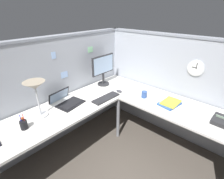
% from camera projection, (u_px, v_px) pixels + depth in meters
% --- Properties ---
extents(ground_plane, '(6.80, 6.80, 0.00)m').
position_uv_depth(ground_plane, '(119.00, 146.00, 2.56)').
color(ground_plane, '#4C443D').
extents(cubicle_wall_back, '(2.57, 0.12, 1.58)m').
position_uv_depth(cubicle_wall_back, '(60.00, 90.00, 2.49)').
color(cubicle_wall_back, '#999EA8').
rests_on(cubicle_wall_back, ground).
extents(cubicle_wall_right, '(0.12, 2.37, 1.58)m').
position_uv_depth(cubicle_wall_right, '(168.00, 86.00, 2.63)').
color(cubicle_wall_right, '#999EA8').
rests_on(cubicle_wall_right, ground).
extents(desk, '(2.35, 2.15, 0.73)m').
position_uv_depth(desk, '(115.00, 117.00, 2.16)').
color(desk, silver).
rests_on(desk, ground).
extents(monitor, '(0.46, 0.20, 0.50)m').
position_uv_depth(monitor, '(103.00, 68.00, 2.72)').
color(monitor, '#232326').
rests_on(monitor, desk).
extents(laptop, '(0.39, 0.43, 0.22)m').
position_uv_depth(laptop, '(66.00, 101.00, 2.29)').
color(laptop, black).
rests_on(laptop, desk).
extents(keyboard, '(0.43, 0.15, 0.02)m').
position_uv_depth(keyboard, '(106.00, 98.00, 2.39)').
color(keyboard, '#232326').
rests_on(keyboard, desk).
extents(computer_mouse, '(0.06, 0.10, 0.03)m').
position_uv_depth(computer_mouse, '(119.00, 91.00, 2.58)').
color(computer_mouse, '#38383D').
rests_on(computer_mouse, desk).
extents(desk_lamp_dome, '(0.24, 0.24, 0.44)m').
position_uv_depth(desk_lamp_dome, '(35.00, 88.00, 1.86)').
color(desk_lamp_dome, '#B7BABF').
rests_on(desk_lamp_dome, desk).
extents(pen_cup, '(0.08, 0.08, 0.18)m').
position_uv_depth(pen_cup, '(24.00, 125.00, 1.78)').
color(pen_cup, black).
rests_on(pen_cup, desk).
extents(office_phone, '(0.20, 0.21, 0.11)m').
position_uv_depth(office_phone, '(223.00, 122.00, 1.85)').
color(office_phone, '#232326').
rests_on(office_phone, desk).
extents(book_stack, '(0.31, 0.25, 0.04)m').
position_uv_depth(book_stack, '(170.00, 103.00, 2.24)').
color(book_stack, '#335999').
rests_on(book_stack, desk).
extents(coffee_mug, '(0.08, 0.08, 0.10)m').
position_uv_depth(coffee_mug, '(144.00, 94.00, 2.41)').
color(coffee_mug, '#2D4C8C').
rests_on(coffee_mug, desk).
extents(wall_clock, '(0.04, 0.22, 0.22)m').
position_uv_depth(wall_clock, '(196.00, 68.00, 2.22)').
color(wall_clock, '#B7BABF').
extents(pinned_note_leftmost, '(0.10, 0.00, 0.09)m').
position_uv_depth(pinned_note_leftmost, '(90.00, 50.00, 2.64)').
color(pinned_note_leftmost, '#8CCC99').
extents(pinned_note_middle, '(0.06, 0.00, 0.09)m').
position_uv_depth(pinned_note_middle, '(54.00, 55.00, 2.20)').
color(pinned_note_middle, '#99B7E5').
extents(pinned_note_rightmost, '(0.11, 0.00, 0.09)m').
position_uv_depth(pinned_note_rightmost, '(64.00, 75.00, 2.41)').
color(pinned_note_rightmost, '#99B7E5').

